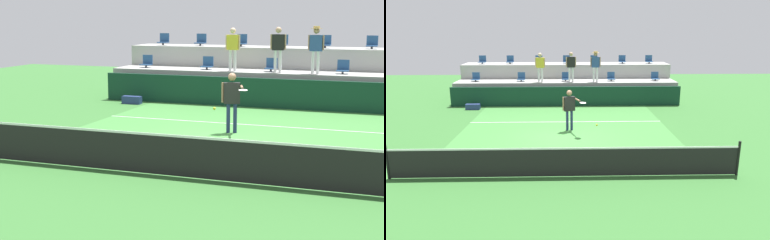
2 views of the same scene
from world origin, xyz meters
The scene contains 23 objects.
ground_plane centered at (0.00, 0.00, 0.00)m, with size 40.00×40.00×0.00m, color #336B2D.
court_inner_paint centered at (0.00, 1.00, 0.00)m, with size 9.00×10.00×0.01m, color #3D7F38.
court_service_line centered at (0.00, 2.40, 0.01)m, with size 9.00×0.06×0.00m, color white.
tennis_net centered at (0.00, -4.00, 0.50)m, with size 10.48×0.08×1.07m.
sponsor_backboard centered at (0.00, 6.00, 0.55)m, with size 13.00×0.16×1.10m, color #0F3323.
seating_tier_lower centered at (0.00, 7.30, 0.62)m, with size 13.00×1.80×1.25m, color #9E9E99.
seating_tier_upper centered at (0.00, 9.10, 1.05)m, with size 13.00×1.80×2.10m, color #9E9E99.
stadium_chair_lower_far_left centered at (-5.34, 7.23, 1.46)m, with size 0.44×0.40×0.52m.
stadium_chair_lower_left centered at (-2.66, 7.23, 1.46)m, with size 0.44×0.40×0.52m.
stadium_chair_lower_center centered at (-0.04, 7.23, 1.46)m, with size 0.44×0.40×0.52m.
stadium_chair_lower_right centered at (2.68, 7.23, 1.46)m, with size 0.44×0.40×0.52m.
stadium_chair_upper_far_left centered at (-5.31, 9.03, 2.31)m, with size 0.44×0.40×0.52m.
stadium_chair_upper_left centered at (-3.56, 9.03, 2.31)m, with size 0.44×0.40×0.52m.
stadium_chair_upper_mid_left centered at (-1.74, 9.03, 2.31)m, with size 0.44×0.40×0.52m.
stadium_chair_upper_center centered at (0.02, 9.03, 2.31)m, with size 0.44×0.40×0.52m.
stadium_chair_upper_mid_right centered at (1.78, 9.03, 2.31)m, with size 0.44×0.40×0.52m.
stadium_chair_upper_right centered at (3.59, 9.03, 2.31)m, with size 0.44×0.40×0.52m.
tennis_player centered at (0.18, 0.97, 1.09)m, with size 1.02×1.15×1.77m.
spectator_leaning_on_rail centered at (-1.50, 6.85, 2.26)m, with size 0.59×0.23×1.68m.
spectator_in_white centered at (0.29, 6.85, 2.29)m, with size 0.60×0.27×1.72m.
spectator_with_hat centered at (1.71, 6.85, 2.34)m, with size 0.60×0.42×1.77m.
tennis_ball centered at (0.99, -3.30, 1.41)m, with size 0.07×0.07×0.07m.
equipment_bag centered at (-5.09, 5.22, 0.15)m, with size 0.76×0.28×0.30m, color navy.
Camera 1 is at (4.79, -15.27, 3.41)m, focal length 54.81 mm.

